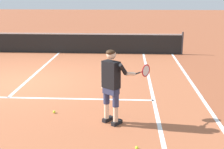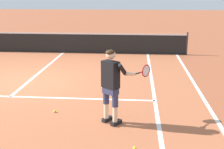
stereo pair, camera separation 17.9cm
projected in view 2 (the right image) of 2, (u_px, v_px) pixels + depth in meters
name	position (u px, v px, depth m)	size (l,w,h in m)	color
ground_plane	(29.00, 81.00, 10.04)	(80.00, 80.00, 0.00)	#9E5133
court_inner_surface	(23.00, 86.00, 9.53)	(10.98, 11.24, 0.00)	#B2603D
line_service	(10.00, 97.00, 8.59)	(8.23, 0.10, 0.01)	white
line_centre_service	(44.00, 69.00, 11.67)	(0.10, 6.40, 0.01)	white
line_singles_right	(153.00, 90.00, 9.21)	(0.10, 10.84, 0.01)	white
line_doubles_right	(199.00, 91.00, 9.10)	(0.10, 10.84, 0.01)	white
tennis_net	(63.00, 43.00, 14.60)	(11.96, 0.08, 1.07)	#333338
tennis_player	(112.00, 82.00, 6.62)	(1.12, 0.81, 1.71)	black
tennis_ball_near_feet	(135.00, 148.00, 5.72)	(0.07, 0.07, 0.07)	#CCE02D
tennis_ball_by_baseline	(55.00, 111.00, 7.46)	(0.07, 0.07, 0.07)	#CCE02D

